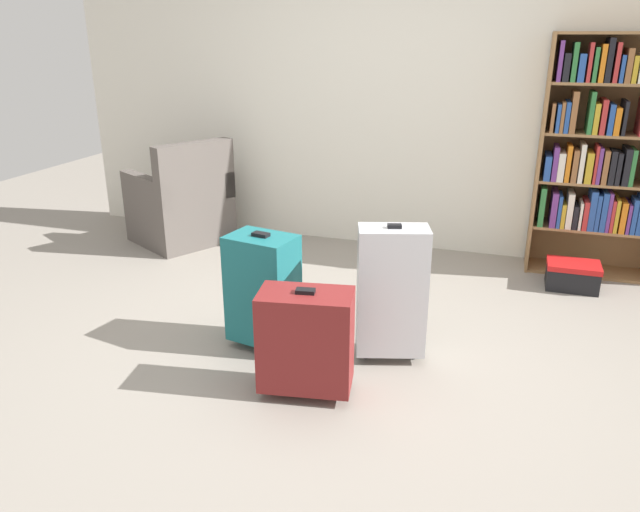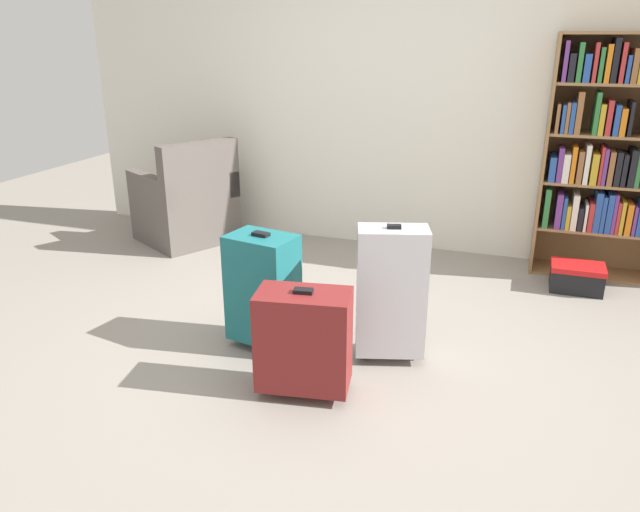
{
  "view_description": "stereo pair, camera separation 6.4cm",
  "coord_description": "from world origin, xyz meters",
  "views": [
    {
      "loc": [
        0.85,
        -2.82,
        1.72
      ],
      "look_at": [
        -0.12,
        0.19,
        0.55
      ],
      "focal_mm": 33.78,
      "sensor_mm": 36.0,
      "label": 1
    },
    {
      "loc": [
        0.91,
        -2.8,
        1.72
      ],
      "look_at": [
        -0.12,
        0.19,
        0.55
      ],
      "focal_mm": 33.78,
      "sensor_mm": 36.0,
      "label": 2
    }
  ],
  "objects": [
    {
      "name": "bookshelf",
      "position": [
        1.48,
        1.9,
        0.91
      ],
      "size": [
        0.93,
        0.33,
        1.74
      ],
      "color": "olive",
      "rests_on": "ground"
    },
    {
      "name": "back_wall",
      "position": [
        0.0,
        2.13,
        1.3
      ],
      "size": [
        5.91,
        0.1,
        2.6
      ],
      "primitive_type": "cube",
      "color": "silver",
      "rests_on": "ground"
    },
    {
      "name": "armchair",
      "position": [
        -1.82,
        1.6,
        0.32
      ],
      "size": [
        0.95,
        0.95,
        0.9
      ],
      "color": "#59514C",
      "rests_on": "ground"
    },
    {
      "name": "ground_plane",
      "position": [
        0.0,
        0.0,
        0.0
      ],
      "size": [
        10.34,
        10.34,
        0.0
      ],
      "primitive_type": "plane",
      "color": "gray"
    },
    {
      "name": "mug",
      "position": [
        -1.33,
        1.65,
        0.05
      ],
      "size": [
        0.12,
        0.08,
        0.1
      ],
      "color": "#1959A5",
      "rests_on": "ground"
    },
    {
      "name": "suitcase_dark_red",
      "position": [
        -0.02,
        -0.33,
        0.3
      ],
      "size": [
        0.49,
        0.33,
        0.57
      ],
      "color": "maroon",
      "rests_on": "ground"
    },
    {
      "name": "suitcase_teal",
      "position": [
        -0.42,
        0.07,
        0.36
      ],
      "size": [
        0.41,
        0.32,
        0.69
      ],
      "color": "#19666B",
      "rests_on": "ground"
    },
    {
      "name": "storage_box",
      "position": [
        1.35,
        1.53,
        0.1
      ],
      "size": [
        0.36,
        0.26,
        0.19
      ],
      "color": "black",
      "rests_on": "ground"
    },
    {
      "name": "suitcase_silver",
      "position": [
        0.31,
        0.15,
        0.41
      ],
      "size": [
        0.42,
        0.3,
        0.79
      ],
      "color": "#B7BABF",
      "rests_on": "ground"
    }
  ]
}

